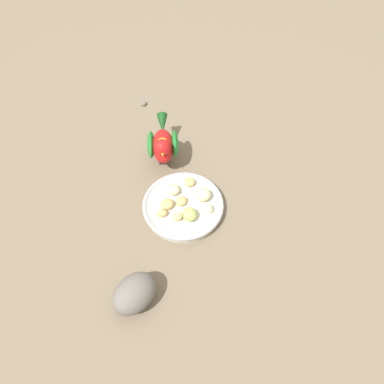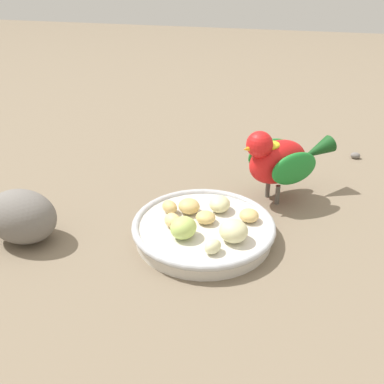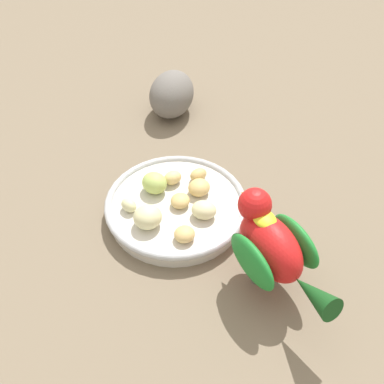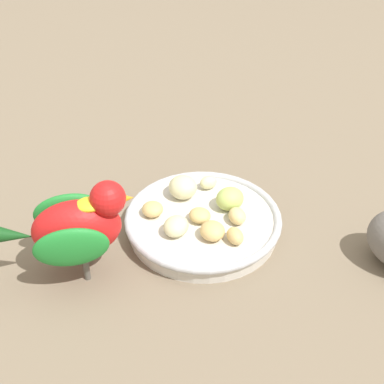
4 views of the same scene
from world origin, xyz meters
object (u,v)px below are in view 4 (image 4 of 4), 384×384
(apple_piece_5, at_px, (153,209))
(apple_piece_7, at_px, (208,183))
(feeding_bowl, at_px, (201,224))
(apple_piece_3, at_px, (183,187))
(apple_piece_4, at_px, (235,236))
(apple_piece_1, at_px, (237,216))
(apple_piece_0, at_px, (200,215))
(apple_piece_6, at_px, (176,226))
(apple_piece_8, at_px, (212,231))
(parrot, at_px, (73,226))
(apple_piece_2, at_px, (229,198))

(apple_piece_5, bearing_deg, apple_piece_7, -111.47)
(feeding_bowl, xyz_separation_m, apple_piece_7, (0.03, -0.06, 0.02))
(apple_piece_3, relative_size, apple_piece_4, 1.44)
(feeding_bowl, bearing_deg, apple_piece_1, -154.80)
(apple_piece_1, bearing_deg, apple_piece_0, 26.79)
(apple_piece_6, bearing_deg, apple_piece_8, -159.65)
(apple_piece_0, height_order, parrot, parrot)
(apple_piece_1, distance_m, apple_piece_2, 0.03)
(feeding_bowl, xyz_separation_m, apple_piece_8, (-0.03, 0.02, 0.02))
(apple_piece_5, bearing_deg, apple_piece_0, -161.37)
(apple_piece_6, xyz_separation_m, apple_piece_7, (0.01, -0.10, -0.00))
(apple_piece_2, relative_size, apple_piece_5, 1.34)
(apple_piece_3, xyz_separation_m, parrot, (0.04, 0.17, 0.04))
(apple_piece_8, bearing_deg, feeding_bowl, -39.10)
(apple_piece_2, distance_m, apple_piece_3, 0.07)
(feeding_bowl, bearing_deg, apple_piece_7, -68.31)
(apple_piece_4, xyz_separation_m, apple_piece_7, (0.08, -0.08, -0.00))
(apple_piece_8, bearing_deg, apple_piece_1, -106.77)
(feeding_bowl, bearing_deg, apple_piece_2, -114.42)
(apple_piece_0, height_order, apple_piece_2, apple_piece_2)
(apple_piece_7, bearing_deg, apple_piece_5, 68.53)
(feeding_bowl, relative_size, apple_piece_3, 5.20)
(apple_piece_5, distance_m, apple_piece_6, 0.05)
(apple_piece_5, bearing_deg, apple_piece_6, 159.86)
(apple_piece_2, bearing_deg, apple_piece_6, 67.51)
(apple_piece_4, relative_size, parrot, 0.18)
(apple_piece_6, bearing_deg, apple_piece_0, -109.60)
(feeding_bowl, height_order, apple_piece_0, apple_piece_0)
(apple_piece_3, xyz_separation_m, apple_piece_4, (-0.10, 0.05, -0.01))
(apple_piece_2, xyz_separation_m, apple_piece_5, (0.08, 0.06, -0.01))
(parrot, bearing_deg, apple_piece_4, -2.60)
(apple_piece_3, xyz_separation_m, apple_piece_6, (-0.03, 0.07, -0.00))
(apple_piece_4, distance_m, apple_piece_5, 0.12)
(feeding_bowl, distance_m, apple_piece_2, 0.05)
(apple_piece_0, bearing_deg, apple_piece_5, 18.63)
(apple_piece_5, bearing_deg, apple_piece_8, 179.36)
(apple_piece_2, distance_m, apple_piece_8, 0.06)
(apple_piece_2, bearing_deg, parrot, 58.20)
(feeding_bowl, relative_size, parrot, 1.35)
(apple_piece_4, relative_size, apple_piece_5, 0.96)
(apple_piece_1, bearing_deg, apple_piece_2, -43.72)
(apple_piece_5, height_order, apple_piece_6, apple_piece_6)
(apple_piece_3, height_order, apple_piece_6, apple_piece_3)
(apple_piece_0, height_order, apple_piece_6, apple_piece_6)
(feeding_bowl, distance_m, apple_piece_6, 0.05)
(feeding_bowl, height_order, apple_piece_6, apple_piece_6)
(apple_piece_1, distance_m, parrot, 0.21)
(feeding_bowl, distance_m, apple_piece_0, 0.02)
(apple_piece_5, bearing_deg, apple_piece_1, -157.84)
(apple_piece_3, relative_size, apple_piece_8, 1.20)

